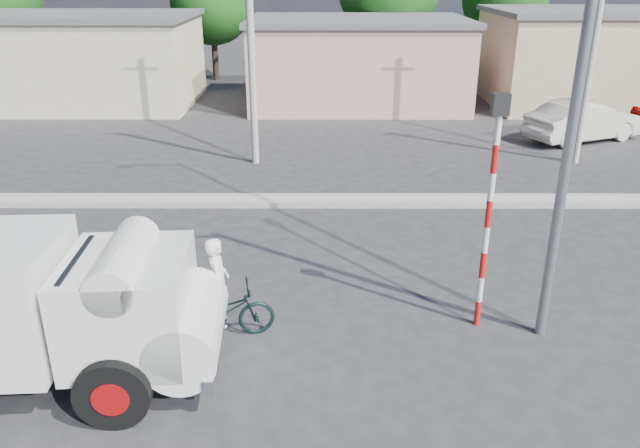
{
  "coord_description": "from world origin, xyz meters",
  "views": [
    {
      "loc": [
        0.26,
        -8.67,
        6.27
      ],
      "look_at": [
        0.23,
        3.32,
        1.3
      ],
      "focal_mm": 35.0,
      "sensor_mm": 36.0,
      "label": 1
    }
  ],
  "objects_px": {
    "cyclist": "(219,297)",
    "car_cream": "(584,121)",
    "bicycle": "(220,313)",
    "truck": "(21,309)",
    "traffic_pole": "(491,195)",
    "streetlight": "(572,58)"
  },
  "relations": [
    {
      "from": "cyclist",
      "to": "car_cream",
      "type": "xyz_separation_m",
      "value": [
        11.91,
        13.92,
        -0.06
      ]
    },
    {
      "from": "bicycle",
      "to": "car_cream",
      "type": "bearing_deg",
      "value": -53.28
    },
    {
      "from": "truck",
      "to": "traffic_pole",
      "type": "height_order",
      "value": "traffic_pole"
    },
    {
      "from": "traffic_pole",
      "to": "streetlight",
      "type": "xyz_separation_m",
      "value": [
        0.94,
        -0.3,
        2.37
      ]
    },
    {
      "from": "truck",
      "to": "traffic_pole",
      "type": "xyz_separation_m",
      "value": [
        7.58,
        1.81,
        1.21
      ]
    },
    {
      "from": "cyclist",
      "to": "streetlight",
      "type": "distance_m",
      "value": 7.04
    },
    {
      "from": "bicycle",
      "to": "traffic_pole",
      "type": "height_order",
      "value": "traffic_pole"
    },
    {
      "from": "truck",
      "to": "bicycle",
      "type": "height_order",
      "value": "truck"
    },
    {
      "from": "traffic_pole",
      "to": "streetlight",
      "type": "distance_m",
      "value": 2.56
    },
    {
      "from": "truck",
      "to": "cyclist",
      "type": "relative_size",
      "value": 3.71
    },
    {
      "from": "truck",
      "to": "traffic_pole",
      "type": "relative_size",
      "value": 1.42
    },
    {
      "from": "streetlight",
      "to": "bicycle",
      "type": "bearing_deg",
      "value": -178.49
    },
    {
      "from": "truck",
      "to": "streetlight",
      "type": "distance_m",
      "value": 9.36
    },
    {
      "from": "truck",
      "to": "bicycle",
      "type": "bearing_deg",
      "value": 22.46
    },
    {
      "from": "streetlight",
      "to": "traffic_pole",
      "type": "bearing_deg",
      "value": 162.27
    },
    {
      "from": "car_cream",
      "to": "bicycle",
      "type": "bearing_deg",
      "value": 115.81
    },
    {
      "from": "car_cream",
      "to": "traffic_pole",
      "type": "bearing_deg",
      "value": 128.39
    },
    {
      "from": "streetlight",
      "to": "truck",
      "type": "bearing_deg",
      "value": -169.92
    },
    {
      "from": "truck",
      "to": "bicycle",
      "type": "distance_m",
      "value": 3.25
    },
    {
      "from": "cyclist",
      "to": "traffic_pole",
      "type": "height_order",
      "value": "traffic_pole"
    },
    {
      "from": "bicycle",
      "to": "traffic_pole",
      "type": "relative_size",
      "value": 0.45
    },
    {
      "from": "truck",
      "to": "car_cream",
      "type": "bearing_deg",
      "value": 42.71
    }
  ]
}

